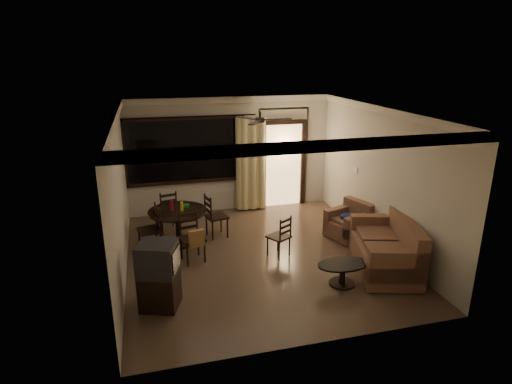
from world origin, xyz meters
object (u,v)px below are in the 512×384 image
object	(u,v)px
dining_chair_north	(168,219)
side_chair	(279,244)
dining_chair_south	(193,246)
sofa	(388,250)
dining_chair_west	(151,238)
armchair	(350,223)
tv_cabinet	(159,275)
coffee_table	(343,270)
dining_table	(178,217)
dining_chair_east	(216,224)

from	to	relation	value
dining_chair_north	side_chair	size ratio (longest dim) A/B	1.13
dining_chair_south	sofa	distance (m)	3.60
dining_chair_west	dining_chair_north	distance (m)	1.03
dining_chair_north	armchair	xyz separation A→B (m)	(3.75, -1.33, 0.03)
tv_cabinet	side_chair	world-z (taller)	tv_cabinet
coffee_table	dining_chair_north	bearing A→B (deg)	131.36
dining_table	dining_chair_north	world-z (taller)	dining_table
tv_cabinet	coffee_table	xyz separation A→B (m)	(3.03, -0.09, -0.28)
dining_chair_north	tv_cabinet	bearing A→B (deg)	71.20
dining_chair_west	armchair	world-z (taller)	dining_chair_west
dining_chair_north	dining_chair_south	bearing A→B (deg)	90.00
sofa	side_chair	xyz separation A→B (m)	(-1.75, 1.00, -0.13)
armchair	side_chair	world-z (taller)	side_chair
coffee_table	dining_chair_south	bearing A→B (deg)	147.39
dining_chair_south	dining_chair_east	bearing A→B (deg)	45.70
dining_chair_north	sofa	bearing A→B (deg)	129.99
dining_chair_west	armchair	bearing A→B (deg)	71.56
dining_chair_east	coffee_table	world-z (taller)	dining_chair_east
coffee_table	dining_table	bearing A→B (deg)	137.45
dining_table	dining_chair_east	xyz separation A→B (m)	(0.81, 0.19, -0.30)
side_chair	coffee_table	bearing A→B (deg)	88.02
coffee_table	dining_chair_west	bearing A→B (deg)	145.45
dining_chair_east	sofa	xyz separation A→B (m)	(2.77, -2.24, 0.10)
dining_table	side_chair	xyz separation A→B (m)	(1.83, -1.04, -0.33)
dining_chair_north	sofa	size ratio (longest dim) A/B	0.48
dining_chair_south	coffee_table	distance (m)	2.80
sofa	armchair	xyz separation A→B (m)	(-0.02, 1.48, -0.07)
tv_cabinet	armchair	xyz separation A→B (m)	(4.04, 1.69, -0.23)
dining_table	dining_chair_east	world-z (taller)	dining_table
dining_chair_east	coffee_table	bearing A→B (deg)	-158.83
dining_chair_east	side_chair	size ratio (longest dim) A/B	1.13
dining_table	coffee_table	xyz separation A→B (m)	(2.55, -2.34, -0.32)
tv_cabinet	dining_chair_north	bearing A→B (deg)	103.48
dining_chair_south	side_chair	size ratio (longest dim) A/B	1.13
dining_chair_east	dining_chair_north	bearing A→B (deg)	46.76
dining_table	dining_chair_west	xyz separation A→B (m)	(-0.57, -0.19, -0.30)
dining_chair_west	side_chair	bearing A→B (deg)	57.29
dining_chair_north	armchair	size ratio (longest dim) A/B	0.99
dining_table	dining_chair_east	size ratio (longest dim) A/B	1.25
dining_chair_north	armchair	bearing A→B (deg)	147.16
dining_chair_east	armchair	bearing A→B (deg)	-118.68
dining_chair_south	dining_chair_north	bearing A→B (deg)	90.00
dining_chair_north	side_chair	world-z (taller)	dining_chair_north
dining_table	sofa	bearing A→B (deg)	-29.70
dining_table	armchair	xyz separation A→B (m)	(3.56, -0.57, -0.27)
side_chair	dining_chair_east	bearing A→B (deg)	-81.20
dining_chair_north	dining_chair_west	bearing A→B (deg)	54.75
dining_table	coffee_table	distance (m)	3.48
side_chair	dining_chair_west	bearing A→B (deg)	-50.28
dining_table	armchair	bearing A→B (deg)	-9.02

